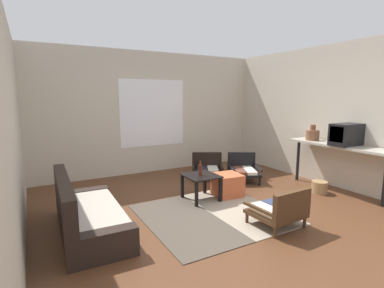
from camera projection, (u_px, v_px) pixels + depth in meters
ground_plane at (232, 217)px, 4.18m from camera, size 7.80×7.80×0.00m
far_wall_with_window at (152, 113)px, 6.60m from camera, size 5.60×0.13×2.70m
side_wall_right at (337, 116)px, 5.51m from camera, size 0.12×6.60×2.70m
side_wall_left at (7, 133)px, 2.94m from camera, size 0.12×6.60×2.70m
area_rug at (213, 214)px, 4.26m from camera, size 1.96×1.88×0.01m
couch at (86, 216)px, 3.68m from camera, size 0.79×1.74×0.74m
coffee_table at (201, 180)px, 4.82m from camera, size 0.53×0.56×0.43m
armchair_by_window at (207, 167)px, 6.14m from camera, size 0.82×0.78×0.53m
armchair_striped_foreground at (280, 209)px, 3.80m from camera, size 0.66×0.61×0.55m
armchair_corner at (243, 168)px, 5.97m from camera, size 0.80×0.82×0.55m
ottoman_orange at (227, 185)px, 5.04m from camera, size 0.49×0.49×0.39m
console_shelf at (337, 149)px, 5.19m from camera, size 0.47×1.81×0.88m
crt_television at (346, 135)px, 5.01m from camera, size 0.56×0.32×0.38m
clay_vase at (313, 135)px, 5.62m from camera, size 0.25×0.25×0.30m
glass_bottle at (200, 169)px, 4.78m from camera, size 0.06×0.06×0.24m
wicker_basket at (320, 187)px, 5.21m from camera, size 0.27×0.27×0.21m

